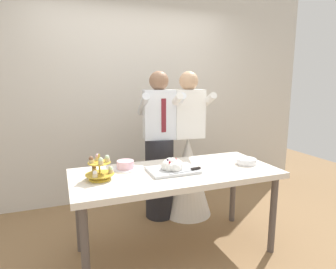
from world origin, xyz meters
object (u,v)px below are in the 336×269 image
at_px(cupcake_stand, 100,169).
at_px(plate_stack, 246,161).
at_px(main_cake_tray, 173,166).
at_px(person_bride, 188,166).
at_px(round_cake, 125,166).
at_px(person_groom, 159,154).
at_px(dessert_table, 176,179).

bearing_deg(cupcake_stand, plate_stack, -2.32).
height_order(main_cake_tray, person_bride, person_bride).
relative_size(round_cake, person_groom, 0.14).
xyz_separation_m(dessert_table, person_groom, (0.10, 0.72, 0.05)).
xyz_separation_m(person_groom, person_bride, (0.33, -0.05, -0.16)).
relative_size(cupcake_stand, person_groom, 0.14).
xyz_separation_m(cupcake_stand, round_cake, (0.25, 0.19, -0.05)).
relative_size(dessert_table, round_cake, 7.50).
bearing_deg(dessert_table, round_cake, 153.65).
distance_m(round_cake, person_groom, 0.73).
height_order(dessert_table, round_cake, round_cake).
bearing_deg(dessert_table, main_cake_tray, -167.98).
bearing_deg(plate_stack, cupcake_stand, 177.68).
relative_size(main_cake_tray, round_cake, 1.81).
distance_m(cupcake_stand, person_bride, 1.30).
bearing_deg(main_cake_tray, cupcake_stand, 178.69).
distance_m(cupcake_stand, round_cake, 0.32).
distance_m(round_cake, person_bride, 0.98).
distance_m(main_cake_tray, person_bride, 0.86).
bearing_deg(person_groom, main_cake_tray, -100.16).
distance_m(main_cake_tray, person_groom, 0.75).
distance_m(person_groom, person_bride, 0.37).
distance_m(cupcake_stand, main_cake_tray, 0.62).
bearing_deg(round_cake, dessert_table, -26.35).
bearing_deg(main_cake_tray, dessert_table, 12.02).
height_order(round_cake, person_groom, person_groom).
bearing_deg(plate_stack, main_cake_tray, 176.82).
bearing_deg(cupcake_stand, person_groom, 43.60).
xyz_separation_m(dessert_table, plate_stack, (0.70, -0.05, 0.10)).
relative_size(cupcake_stand, person_bride, 0.14).
height_order(main_cake_tray, plate_stack, main_cake_tray).
distance_m(main_cake_tray, round_cake, 0.43).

